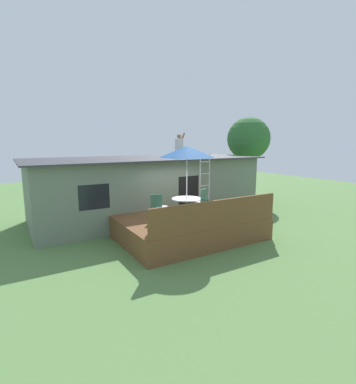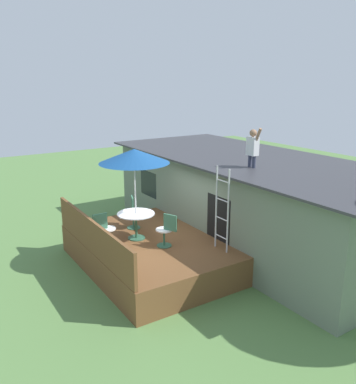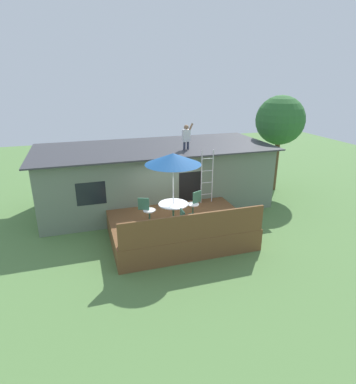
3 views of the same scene
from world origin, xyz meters
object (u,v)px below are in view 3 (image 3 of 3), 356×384
object	(u,v)px
step_ladder	(207,177)
person_figure	(186,135)
patio_chair_near	(181,222)
backyard_tree	(280,121)
patio_umbrella	(173,159)
patio_chair_right	(194,204)
patio_chair_left	(147,210)
patio_table	(173,208)

from	to	relation	value
step_ladder	person_figure	size ratio (longest dim) A/B	1.98
patio_chair_near	backyard_tree	distance (m)	8.74
patio_umbrella	patio_chair_right	bearing A→B (deg)	23.49
step_ladder	patio_chair_near	distance (m)	3.15
patio_chair_left	patio_chair_right	size ratio (longest dim) A/B	1.00
person_figure	patio_chair_right	size ratio (longest dim) A/B	1.21
patio_umbrella	patio_chair_right	distance (m)	2.15
step_ladder	patio_chair_left	size ratio (longest dim) A/B	2.39
patio_chair_right	patio_chair_near	distance (m)	1.64
patio_chair_left	backyard_tree	bearing A→B (deg)	47.14
step_ladder	patio_chair_right	bearing A→B (deg)	-130.17
patio_chair_right	backyard_tree	distance (m)	7.27
backyard_tree	patio_umbrella	bearing A→B (deg)	-149.25
patio_table	patio_chair_near	world-z (taller)	patio_chair_near
patio_umbrella	patio_chair_left	size ratio (longest dim) A/B	2.76
step_ladder	patio_chair_near	xyz separation A→B (m)	(-1.89, -2.44, -0.64)
patio_chair_right	patio_chair_left	bearing A→B (deg)	-21.14
backyard_tree	step_ladder	bearing A→B (deg)	-152.84
patio_umbrella	person_figure	bearing A→B (deg)	63.28
patio_chair_near	backyard_tree	world-z (taller)	backyard_tree
patio_table	backyard_tree	distance (m)	8.21
patio_umbrella	person_figure	xyz separation A→B (m)	(1.45, 2.88, 0.23)
patio_chair_near	person_figure	bearing A→B (deg)	-20.56
patio_umbrella	patio_chair_near	world-z (taller)	patio_umbrella
person_figure	patio_chair_left	distance (m)	4.04
patio_umbrella	backyard_tree	world-z (taller)	backyard_tree
patio_chair_near	patio_umbrella	bearing A→B (deg)	0.00
patio_chair_right	patio_chair_near	bearing A→B (deg)	31.09
patio_chair_right	backyard_tree	xyz separation A→B (m)	(5.84, 3.63, 2.37)
step_ladder	person_figure	bearing A→B (deg)	107.47
patio_umbrella	person_figure	size ratio (longest dim) A/B	2.29
backyard_tree	patio_chair_left	bearing A→B (deg)	-154.18
patio_table	patio_chair_right	bearing A→B (deg)	23.49
person_figure	patio_chair_left	xyz separation A→B (m)	(-2.31, -2.55, -2.12)
patio_chair_near	backyard_tree	xyz separation A→B (m)	(6.79, 4.96, 2.37)
person_figure	backyard_tree	world-z (taller)	backyard_tree
person_figure	backyard_tree	distance (m)	5.47
patio_chair_left	patio_table	bearing A→B (deg)	0.00
person_figure	patio_table	bearing A→B (deg)	-116.72
patio_umbrella	step_ladder	world-z (taller)	patio_umbrella
patio_chair_left	patio_chair_near	world-z (taller)	same
patio_table	person_figure	size ratio (longest dim) A/B	0.94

